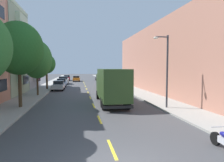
{
  "coord_description": "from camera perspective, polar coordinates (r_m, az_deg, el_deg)",
  "views": [
    {
      "loc": [
        -1.44,
        -6.29,
        3.55
      ],
      "look_at": [
        3.39,
        21.4,
        1.66
      ],
      "focal_mm": 31.6,
      "sensor_mm": 36.0,
      "label": 1
    }
  ],
  "objects": [
    {
      "name": "apartment_block_opposite",
      "position": [
        30.37,
        20.13,
        5.92
      ],
      "size": [
        10.0,
        36.0,
        9.56
      ],
      "primitive_type": "cube",
      "color": "#B27560",
      "rests_on": "ground_plane"
    },
    {
      "name": "parked_hatchback_burgundy",
      "position": [
        56.38,
        -12.93,
        0.9
      ],
      "size": [
        1.84,
        4.04,
        1.5
      ],
      "color": "maroon",
      "rests_on": "ground_plane"
    },
    {
      "name": "sidewalk_left",
      "position": [
        34.93,
        -19.19,
        -2.1
      ],
      "size": [
        3.2,
        120.0,
        0.14
      ],
      "primitive_type": "cube",
      "color": "#99968E",
      "rests_on": "ground_plane"
    },
    {
      "name": "lane_centerline_dashes",
      "position": [
        31.03,
        -7.19,
        -2.76
      ],
      "size": [
        0.14,
        47.2,
        0.01
      ],
      "color": "yellow",
      "rests_on": "ground_plane"
    },
    {
      "name": "parked_hatchback_sky",
      "position": [
        38.13,
        -14.43,
        -0.49
      ],
      "size": [
        1.76,
        4.01,
        1.5
      ],
      "color": "#7A9EC6",
      "rests_on": "ground_plane"
    },
    {
      "name": "parked_pickup_white",
      "position": [
        44.09,
        -13.81,
        0.18
      ],
      "size": [
        2.07,
        5.33,
        1.73
      ],
      "color": "silver",
      "rests_on": "ground_plane"
    },
    {
      "name": "street_tree_third",
      "position": [
        26.24,
        -20.9,
        5.83
      ],
      "size": [
        3.67,
        3.67,
        6.81
      ],
      "color": "#47331E",
      "rests_on": "sidewalk_left"
    },
    {
      "name": "parked_hatchback_black",
      "position": [
        55.33,
        -3.85,
        0.93
      ],
      "size": [
        1.77,
        4.02,
        1.5
      ],
      "color": "black",
      "rests_on": "ground_plane"
    },
    {
      "name": "sidewalk_right",
      "position": [
        35.51,
        4.06,
        -1.8
      ],
      "size": [
        3.2,
        120.0,
        0.14
      ],
      "primitive_type": "cube",
      "color": "#99968E",
      "rests_on": "ground_plane"
    },
    {
      "name": "delivery_box_truck",
      "position": [
        19.17,
        -0.15,
        -0.97
      ],
      "size": [
        2.53,
        8.11,
        3.44
      ],
      "color": "#2D471E",
      "rests_on": "ground_plane"
    },
    {
      "name": "parked_hatchback_silver",
      "position": [
        32.41,
        -15.21,
        -1.24
      ],
      "size": [
        1.85,
        4.05,
        1.5
      ],
      "color": "#B2B5BA",
      "rests_on": "ground_plane"
    },
    {
      "name": "street_tree_farthest",
      "position": [
        33.73,
        -18.42,
        4.68
      ],
      "size": [
        2.84,
        2.84,
        5.63
      ],
      "color": "#47331E",
      "rests_on": "sidewalk_left"
    },
    {
      "name": "street_tree_second",
      "position": [
        18.88,
        -25.38,
        8.53
      ],
      "size": [
        4.1,
        4.1,
        7.38
      ],
      "color": "#47331E",
      "rests_on": "sidewalk_left"
    },
    {
      "name": "moving_orange_sedan",
      "position": [
        52.8,
        -10.28,
        0.73
      ],
      "size": [
        1.8,
        4.5,
        1.43
      ],
      "color": "orange",
      "rests_on": "ground_plane"
    },
    {
      "name": "ground_plane",
      "position": [
        36.49,
        -7.6,
        -1.78
      ],
      "size": [
        160.0,
        160.0,
        0.0
      ],
      "primitive_type": "plane",
      "color": "#424244"
    },
    {
      "name": "street_lamp",
      "position": [
        17.41,
        15.21,
        4.35
      ],
      "size": [
        1.35,
        0.28,
        6.16
      ],
      "color": "#38383D",
      "rests_on": "sidewalk_right"
    }
  ]
}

